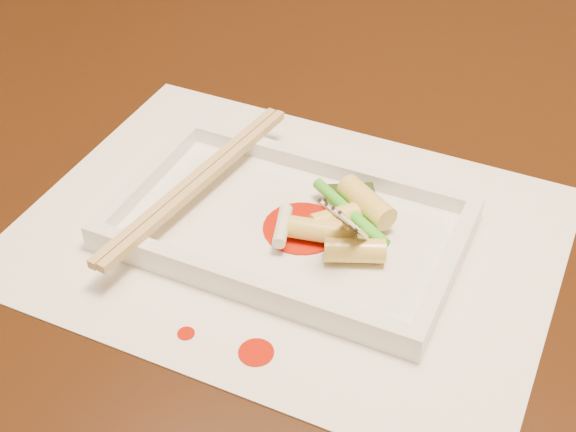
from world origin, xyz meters
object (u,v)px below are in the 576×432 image
at_px(table, 305,207).
at_px(plate_base, 288,230).
at_px(chopstick_a, 192,180).
at_px(placemat, 288,235).
at_px(fork, 391,157).

bearing_deg(table, plate_base, -71.35).
distance_m(table, chopstick_a, 0.20).
xyz_separation_m(plate_base, chopstick_a, (-0.08, 0.00, 0.02)).
height_order(placemat, plate_base, plate_base).
bearing_deg(fork, plate_base, -165.58).
height_order(plate_base, fork, fork).
distance_m(placemat, chopstick_a, 0.09).
bearing_deg(table, placemat, -71.35).
relative_size(placemat, plate_base, 1.54).
bearing_deg(plate_base, placemat, 0.00).
bearing_deg(placemat, table, 108.65).
relative_size(table, fork, 10.00).
distance_m(placemat, plate_base, 0.00).
height_order(table, placemat, placemat).
relative_size(plate_base, fork, 1.86).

